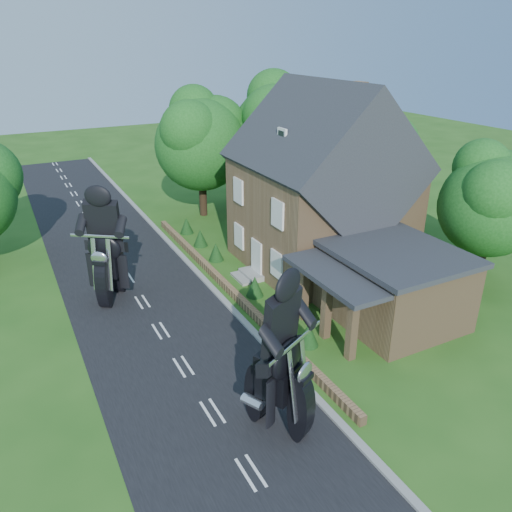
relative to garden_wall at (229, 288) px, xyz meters
name	(u,v)px	position (x,y,z in m)	size (l,w,h in m)	color
ground	(183,367)	(-4.30, -5.00, -0.20)	(120.00, 120.00, 0.00)	#255317
road	(183,367)	(-4.30, -5.00, -0.19)	(7.00, 80.00, 0.02)	black
kerb	(263,342)	(-0.65, -5.00, -0.14)	(0.30, 80.00, 0.12)	gray
garden_wall	(229,288)	(0.00, 0.00, 0.00)	(0.30, 22.00, 0.40)	#916E49
house	(321,191)	(6.19, 1.00, 4.14)	(9.54, 8.64, 10.24)	#916E49
annex	(391,284)	(5.57, -5.80, 1.57)	(7.05, 5.94, 3.44)	#916E49
tree_annex_side	(495,196)	(12.83, -4.90, 4.49)	(5.64, 5.20, 7.48)	black
tree_house_right	(379,155)	(12.35, 3.62, 4.99)	(6.51, 6.00, 8.40)	black
tree_behind_house	(286,125)	(9.88, 11.14, 6.03)	(7.81, 7.20, 10.08)	black
tree_behind_left	(205,136)	(3.86, 12.13, 5.53)	(6.94, 6.40, 9.16)	black
shrub_a	(308,334)	(1.00, -6.00, 0.35)	(0.90, 0.90, 1.10)	black
shrub_b	(279,308)	(1.00, -3.50, 0.35)	(0.90, 0.90, 1.10)	black
shrub_c	(255,286)	(1.00, -1.00, 0.35)	(0.90, 0.90, 1.10)	black
shrub_d	(216,252)	(1.00, 4.00, 0.35)	(0.90, 0.90, 1.10)	black
shrub_e	(200,238)	(1.00, 6.50, 0.35)	(0.90, 0.90, 1.10)	black
shrub_f	(187,225)	(1.00, 9.00, 0.35)	(0.90, 0.90, 1.10)	black
motorcycle_lead	(279,406)	(-2.58, -9.71, 0.70)	(0.49, 1.93, 1.80)	black
motorcycle_follow	(111,283)	(-5.53, 1.96, 0.70)	(0.49, 1.93, 1.79)	black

